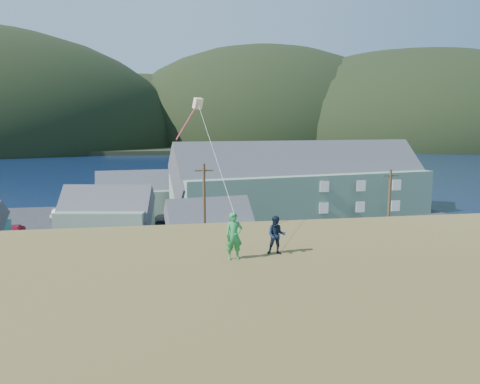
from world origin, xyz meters
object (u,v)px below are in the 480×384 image
kite_flyer_navy (276,235)px  lodge (304,182)px  shed_palegreen_near (106,215)px  wharf (155,197)px  kite_flyer_green (234,236)px  shed_palegreen_far (137,194)px  shed_white (210,228)px

kite_flyer_navy → lodge: bearing=84.3°
lodge → kite_flyer_navy: size_ratio=24.03×
shed_palegreen_near → wharf: bearing=90.4°
wharf → shed_palegreen_near: (-4.50, -26.45, 2.28)m
kite_flyer_navy → kite_flyer_green: bearing=-153.5°
shed_palegreen_near → kite_flyer_green: (9.36, -32.65, 5.39)m
kite_flyer_green → shed_palegreen_near: bearing=103.1°
wharf → shed_palegreen_near: size_ratio=2.39×
wharf → shed_palegreen_far: bearing=-99.8°
lodge → kite_flyer_navy: bearing=-120.7°
shed_palegreen_far → shed_white: bearing=-75.3°
shed_palegreen_far → lodge: bearing=-20.7°
shed_white → kite_flyer_navy: bearing=-98.6°
shed_palegreen_far → kite_flyer_navy: size_ratio=7.64×
shed_white → kite_flyer_green: 25.65m
shed_palegreen_far → kite_flyer_navy: bearing=-85.7°
lodge → kite_flyer_green: lodge is taller
wharf → shed_palegreen_far: 12.72m
shed_palegreen_near → kite_flyer_green: bearing=-63.9°
shed_palegreen_near → kite_flyer_navy: bearing=-60.8°
shed_palegreen_far → kite_flyer_navy: (8.78, -46.41, 5.07)m
shed_palegreen_near → shed_white: (10.84, -7.66, -0.17)m
wharf → shed_palegreen_near: shed_palegreen_near is taller
lodge → shed_palegreen_far: 24.09m
shed_white → kite_flyer_navy: 25.18m
wharf → shed_white: (6.34, -34.11, 2.10)m
wharf → shed_white: bearing=-79.5°
shed_palegreen_near → shed_white: size_ratio=1.20×
shed_white → kite_flyer_green: bearing=-102.7°
shed_white → shed_palegreen_far: (-8.46, 21.82, 0.36)m
lodge → shed_palegreen_near: 27.04m
kite_flyer_green → kite_flyer_navy: (1.80, 0.40, -0.14)m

